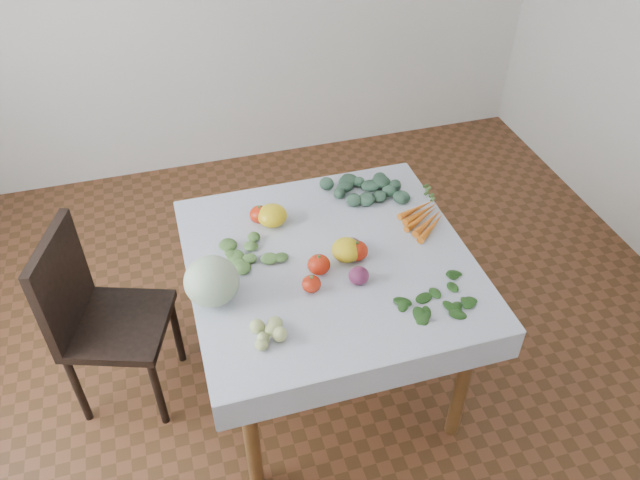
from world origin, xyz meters
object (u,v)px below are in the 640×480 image
object	(u,v)px
table	(329,278)
cabbage	(212,281)
chair	(95,311)
heirloom_back	(272,215)
carrot_bunch	(424,218)

from	to	relation	value
table	cabbage	xyz separation A→B (m)	(-0.48, -0.09, 0.19)
chair	heirloom_back	bearing A→B (deg)	5.22
table	heirloom_back	distance (m)	0.36
table	heirloom_back	size ratio (longest dim) A/B	7.82
carrot_bunch	chair	bearing A→B (deg)	176.43
table	heirloom_back	xyz separation A→B (m)	(-0.17, 0.29, 0.15)
cabbage	carrot_bunch	world-z (taller)	cabbage
carrot_bunch	table	bearing A→B (deg)	-164.89
heirloom_back	carrot_bunch	distance (m)	0.65
table	heirloom_back	world-z (taller)	heirloom_back
heirloom_back	cabbage	bearing A→B (deg)	-129.73
table	chair	xyz separation A→B (m)	(-0.96, 0.21, -0.14)
cabbage	heirloom_back	distance (m)	0.49
cabbage	table	bearing A→B (deg)	10.41
chair	heirloom_back	distance (m)	0.85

